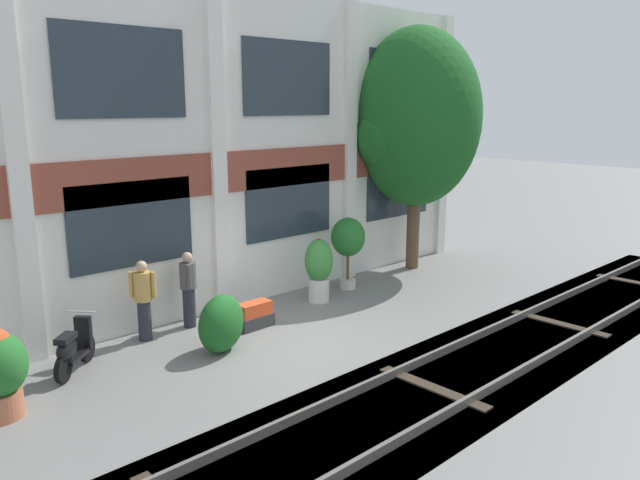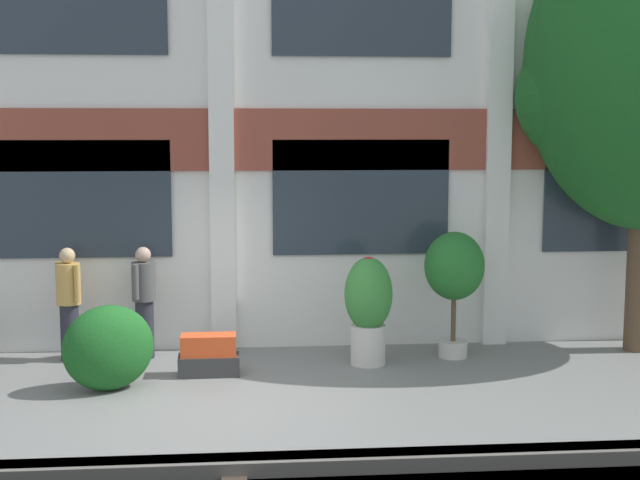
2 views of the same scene
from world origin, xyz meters
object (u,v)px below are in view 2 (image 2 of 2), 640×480
object	(u,v)px
potted_plant_ribbed_drum	(368,303)
topiary_hedge	(108,348)
potted_plant_square_trough	(209,356)
potted_plant_tall_urn	(454,271)
resident_watching_tracks	(144,299)
resident_by_doorway	(69,300)

from	to	relation	value
potted_plant_ribbed_drum	topiary_hedge	xyz separation A→B (m)	(-3.41, -0.94, -0.33)
topiary_hedge	potted_plant_ribbed_drum	bearing A→B (deg)	15.46
potted_plant_square_trough	potted_plant_tall_urn	size ratio (longest dim) A/B	0.45
resident_watching_tracks	resident_by_doorway	bearing A→B (deg)	-153.56
potted_plant_tall_urn	resident_by_doorway	distance (m)	5.47
potted_plant_ribbed_drum	topiary_hedge	size ratio (longest dim) A/B	1.31
topiary_hedge	resident_by_doorway	bearing A→B (deg)	116.57
potted_plant_square_trough	resident_by_doorway	world-z (taller)	resident_by_doorway
potted_plant_square_trough	resident_by_doorway	distance (m)	2.28
resident_by_doorway	topiary_hedge	xyz separation A→B (m)	(0.76, -1.52, -0.32)
potted_plant_ribbed_drum	potted_plant_square_trough	bearing A→B (deg)	-170.61
resident_by_doorway	topiary_hedge	distance (m)	1.73
resident_by_doorway	topiary_hedge	world-z (taller)	resident_by_doorway
topiary_hedge	resident_watching_tracks	bearing A→B (deg)	79.84
resident_by_doorway	resident_watching_tracks	bearing A→B (deg)	136.99
potted_plant_square_trough	resident_by_doorway	xyz separation A→B (m)	(-1.98, 0.94, 0.60)
potted_plant_ribbed_drum	potted_plant_tall_urn	size ratio (longest dim) A/B	0.83
potted_plant_ribbed_drum	potted_plant_square_trough	distance (m)	2.30
potted_plant_tall_urn	resident_watching_tracks	xyz separation A→B (m)	(-4.40, 0.34, -0.40)
resident_by_doorway	potted_plant_ribbed_drum	bearing A→B (deg)	126.60
potted_plant_square_trough	topiary_hedge	xyz separation A→B (m)	(-1.22, -0.58, 0.28)
potted_plant_tall_urn	topiary_hedge	distance (m)	4.89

